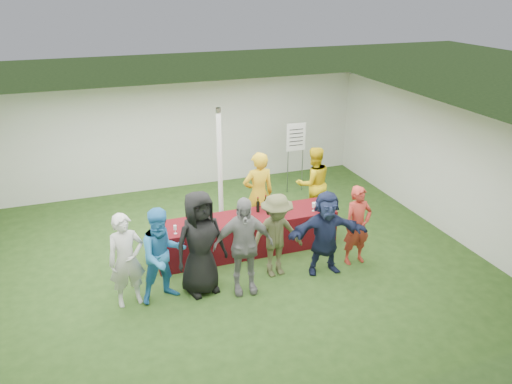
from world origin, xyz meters
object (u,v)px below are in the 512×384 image
object	(u,v)px
wine_list_sign	(296,142)
customer_3	(243,246)
customer_0	(126,260)
customer_5	(326,233)
customer_6	(357,225)
customer_1	(163,255)
customer_4	(276,236)
staff_pourer	(258,194)
serving_table	(247,234)
staff_back	(313,183)
customer_2	(200,243)
dump_bucket	(322,206)

from	to	relation	value
wine_list_sign	customer_3	size ratio (longest dim) A/B	1.02
wine_list_sign	customer_0	distance (m)	5.76
customer_5	customer_6	xyz separation A→B (m)	(0.72, 0.10, -0.02)
customer_0	customer_1	bearing A→B (deg)	-14.81
customer_0	customer_4	xyz separation A→B (m)	(2.63, 0.01, -0.02)
wine_list_sign	staff_pourer	xyz separation A→B (m)	(-1.67, -1.89, -0.39)
serving_table	customer_6	bearing A→B (deg)	-31.18
staff_back	customer_2	world-z (taller)	customer_2
customer_0	customer_5	xyz separation A→B (m)	(3.51, -0.19, -0.02)
staff_pourer	customer_5	xyz separation A→B (m)	(0.65, -1.80, -0.12)
staff_back	serving_table	bearing A→B (deg)	26.23
dump_bucket	customer_4	xyz separation A→B (m)	(-1.30, -0.79, -0.04)
customer_5	customer_6	world-z (taller)	customer_5
staff_back	customer_4	size ratio (longest dim) A/B	1.05
customer_2	customer_4	distance (m)	1.41
serving_table	dump_bucket	size ratio (longest dim) A/B	16.56
customer_0	customer_3	size ratio (longest dim) A/B	0.92
wine_list_sign	customer_2	bearing A→B (deg)	-132.97
dump_bucket	customer_1	size ratio (longest dim) A/B	0.13
customer_6	wine_list_sign	bearing A→B (deg)	82.27
customer_4	dump_bucket	bearing A→B (deg)	25.97
staff_pourer	customer_1	size ratio (longest dim) A/B	1.10
customer_1	customer_6	xyz separation A→B (m)	(3.65, -0.02, -0.06)
customer_1	customer_4	distance (m)	2.05
customer_5	customer_6	distance (m)	0.73
customer_0	customer_5	world-z (taller)	customer_0
staff_back	customer_3	distance (m)	3.29
customer_4	customer_2	bearing A→B (deg)	176.98
staff_pourer	customer_5	size ratio (longest dim) A/B	1.15
customer_1	customer_5	bearing A→B (deg)	-13.40
serving_table	customer_5	xyz separation A→B (m)	(1.11, -1.21, 0.43)
customer_3	customer_6	distance (m)	2.34
serving_table	customer_5	bearing A→B (deg)	-47.47
wine_list_sign	customer_6	bearing A→B (deg)	-94.81
dump_bucket	wine_list_sign	size ratio (longest dim) A/B	0.12
customer_3	customer_5	xyz separation A→B (m)	(1.61, 0.10, -0.08)
customer_5	customer_6	bearing A→B (deg)	15.57
wine_list_sign	staff_back	bearing A→B (deg)	-98.79
customer_3	customer_4	distance (m)	0.79
staff_back	customer_2	bearing A→B (deg)	32.86
serving_table	dump_bucket	xyz separation A→B (m)	(1.53, -0.22, 0.46)
dump_bucket	wine_list_sign	world-z (taller)	wine_list_sign
customer_4	customer_6	world-z (taller)	customer_4
serving_table	customer_3	world-z (taller)	customer_3
serving_table	customer_5	size ratio (longest dim) A/B	2.24
customer_3	customer_0	bearing A→B (deg)	178.38
customer_6	customer_2	bearing A→B (deg)	176.26
customer_3	staff_pourer	bearing A→B (deg)	70.50
staff_pourer	customer_1	bearing A→B (deg)	35.33
customer_0	customer_3	bearing A→B (deg)	-16.63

